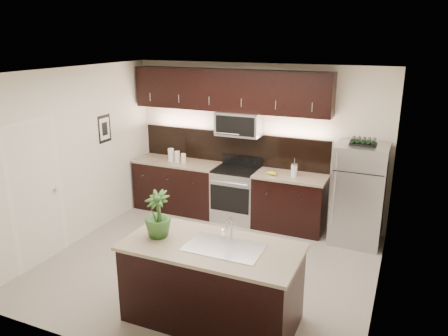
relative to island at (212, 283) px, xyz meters
name	(u,v)px	position (x,y,z in m)	size (l,w,h in m)	color
ground	(208,265)	(-0.57, 1.08, -0.47)	(4.50, 4.50, 0.00)	gray
room_walls	(198,150)	(-0.68, 1.04, 1.22)	(4.52, 4.02, 2.71)	beige
counter_run	(226,192)	(-1.02, 2.77, 0.00)	(3.51, 0.65, 0.94)	black
upper_fixtures	(230,97)	(-1.00, 2.92, 1.67)	(3.49, 0.40, 1.66)	black
island	(212,283)	(0.00, 0.00, 0.00)	(1.96, 0.96, 0.94)	black
sink_faucet	(225,246)	(0.15, 0.01, 0.48)	(0.84, 0.50, 0.28)	silver
refrigerator	(358,194)	(1.23, 2.71, 0.32)	(0.76, 0.69, 1.58)	#B2B2B7
wine_rack	(363,142)	(1.23, 2.71, 1.15)	(0.39, 0.24, 0.09)	black
plant	(157,214)	(-0.65, -0.04, 0.74)	(0.30, 0.30, 0.54)	#2C5421
canisters	(176,156)	(-1.98, 2.72, 0.57)	(0.35, 0.11, 0.24)	silver
french_press	(294,170)	(0.20, 2.72, 0.58)	(0.10, 0.10, 0.30)	silver
bananas	(270,173)	(-0.19, 2.69, 0.50)	(0.18, 0.14, 0.05)	gold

